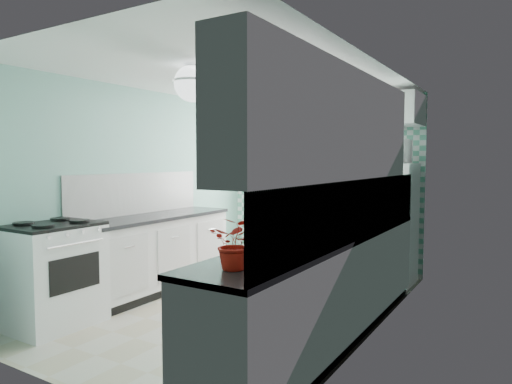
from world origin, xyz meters
The scene contains 26 objects.
floor centered at (0.00, 0.00, -0.01)m, with size 3.00×4.40×0.02m, color beige.
ceiling centered at (0.00, 0.00, 2.51)m, with size 3.00×4.40×0.02m, color white.
wall_back centered at (0.00, 2.21, 1.25)m, with size 3.00×0.02×2.50m, color #7CB7A8.
wall_front centered at (0.00, -2.21, 1.25)m, with size 3.00×0.02×2.50m, color #7CB7A8.
wall_left centered at (-1.51, 0.00, 1.25)m, with size 0.02×4.40×2.50m, color #7CB7A8.
wall_right centered at (1.51, 0.00, 1.25)m, with size 0.02×4.40×2.50m, color #7CB7A8.
accent_wall centered at (0.00, 2.19, 1.25)m, with size 3.00×0.01×2.50m, color #65B79B.
window centered at (-0.35, 2.16, 1.55)m, with size 1.04×0.05×1.44m.
backsplash_right centered at (1.49, -0.40, 1.20)m, with size 0.02×3.60×0.51m, color white.
backsplash_left centered at (-1.49, -0.07, 1.20)m, with size 0.02×2.15×0.51m, color white.
upper_cabinets_right centered at (1.33, -0.60, 1.90)m, with size 0.33×3.20×0.90m, color silver.
upper_cabinet_fridge centered at (1.30, 1.83, 2.25)m, with size 0.40×0.74×0.40m, color silver.
ceiling_light centered at (0.00, -0.80, 2.32)m, with size 0.34×0.34×0.35m.
base_cabinets_right centered at (1.20, -0.40, 0.45)m, with size 0.60×3.60×0.90m, color white.
countertop_right centered at (1.19, -0.40, 0.92)m, with size 0.63×3.60×0.04m, color black.
base_cabinets_left centered at (-1.20, -0.07, 0.45)m, with size 0.60×2.15×0.90m, color white.
countertop_left centered at (-1.19, -0.07, 0.92)m, with size 0.63×2.15×0.04m, color black.
fridge centered at (1.11, 1.81, 0.79)m, with size 0.68×0.68×1.57m.
stove centered at (-1.20, -1.46, 0.52)m, with size 0.66×0.82×0.99m.
sink centered at (1.20, 0.41, 0.93)m, with size 0.44×0.37×0.53m.
rug centered at (0.07, 0.45, 0.01)m, with size 0.74×1.06×0.02m, color maroon.
dish_towel centered at (0.89, 0.65, 0.48)m, with size 0.01×0.22×0.33m, color #69B19C.
fruit_bowl centered at (1.20, -1.56, 0.98)m, with size 0.29×0.29×0.07m, color white.
potted_plant centered at (1.20, -1.86, 1.10)m, with size 0.29×0.26×0.33m, color #A30E2C.
soap_bottle centered at (1.25, 0.82, 1.03)m, with size 0.08×0.08×0.17m, color #8DA8BF.
microwave centered at (1.11, 1.81, 1.72)m, with size 0.55×0.37×0.30m, color white.
Camera 1 is at (2.75, -4.15, 1.61)m, focal length 32.00 mm.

